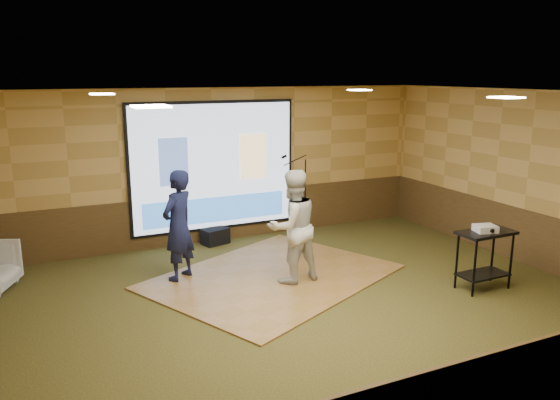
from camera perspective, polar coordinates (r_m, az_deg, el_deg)
name	(u,v)px	position (r m, az deg, el deg)	size (l,w,h in m)	color
ground	(293,305)	(8.01, 1.33, -10.94)	(9.00, 9.00, 0.00)	#283116
room_shell	(293,162)	(7.40, 1.42, 4.02)	(9.04, 7.04, 3.02)	tan
wainscot_back	(215,217)	(10.90, -6.81, -1.79)	(9.00, 0.04, 0.95)	#472D17
wainscot_right	(521,235)	(10.51, 23.83, -3.41)	(0.04, 7.00, 0.95)	#472D17
projector_screen	(214,168)	(10.65, -6.88, 3.36)	(3.32, 0.06, 2.52)	black
downlight_nw	(102,94)	(8.42, -18.11, 10.48)	(0.32, 0.32, 0.02)	beige
downlight_ne	(359,90)	(9.98, 8.31, 11.30)	(0.32, 0.32, 0.02)	beige
downlight_sw	(151,106)	(5.16, -13.35, 9.49)	(0.32, 0.32, 0.02)	beige
downlight_se	(506,97)	(7.44, 22.55, 9.87)	(0.32, 0.32, 0.02)	beige
dance_floor	(273,277)	(9.02, -0.75, -8.01)	(3.73, 2.84, 0.03)	olive
player_left	(178,225)	(8.79, -10.59, -2.61)	(0.65, 0.43, 1.78)	#13183D
player_right	(293,226)	(8.54, 1.33, -2.78)	(0.87, 0.68, 1.80)	beige
av_table	(485,249)	(8.94, 20.63, -4.82)	(0.88, 0.46, 0.92)	black
projector	(485,228)	(8.81, 20.66, -2.80)	(0.31, 0.26, 0.10)	silver
mic_stand	(303,213)	(11.10, 2.37, -1.34)	(0.67, 0.27, 1.71)	black
duffel_bag	(215,236)	(10.76, -6.79, -3.77)	(0.50, 0.33, 0.31)	black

